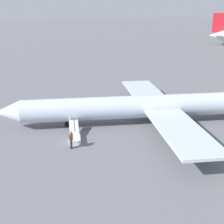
% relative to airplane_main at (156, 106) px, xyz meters
% --- Properties ---
extents(ground_plane, '(600.00, 600.00, 0.00)m').
position_rel_airplane_main_xyz_m(ground_plane, '(0.88, -0.39, -1.96)').
color(ground_plane, slate).
extents(airplane_main, '(31.69, 25.07, 6.59)m').
position_rel_airplane_main_xyz_m(airplane_main, '(0.00, 0.00, 0.00)').
color(airplane_main, silver).
rests_on(airplane_main, ground).
extents(boarding_stairs, '(2.53, 4.08, 1.66)m').
position_rel_airplane_main_xyz_m(boarding_stairs, '(9.97, -0.24, -1.59)').
color(boarding_stairs, silver).
rests_on(boarding_stairs, ground).
extents(passenger, '(0.45, 0.57, 1.74)m').
position_rel_airplane_main_xyz_m(passenger, '(11.03, 1.29, -0.96)').
color(passenger, '#23232D').
rests_on(passenger, ground).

